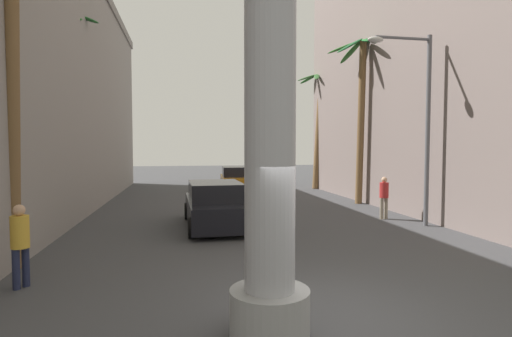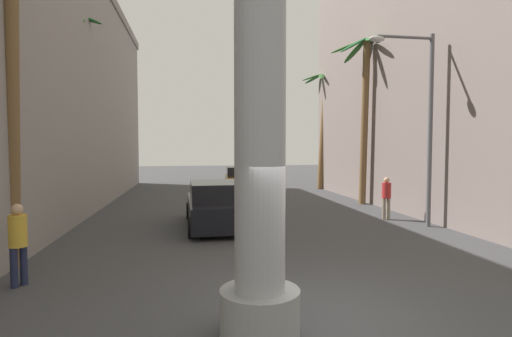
{
  "view_description": "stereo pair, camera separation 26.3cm",
  "coord_description": "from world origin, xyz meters",
  "views": [
    {
      "loc": [
        -2.27,
        -6.11,
        2.76
      ],
      "look_at": [
        0.0,
        6.17,
        2.1
      ],
      "focal_mm": 28.0,
      "sensor_mm": 36.0,
      "label": 1
    },
    {
      "loc": [
        -2.01,
        -6.16,
        2.76
      ],
      "look_at": [
        0.0,
        6.17,
        2.1
      ],
      "focal_mm": 28.0,
      "sensor_mm": 36.0,
      "label": 2
    }
  ],
  "objects": [
    {
      "name": "palm_tree_mid_right",
      "position": [
        6.3,
        12.08,
        5.32
      ],
      "size": [
        3.46,
        3.38,
        8.05
      ],
      "color": "brown",
      "rests_on": "ground"
    },
    {
      "name": "pedestrian_mid_right",
      "position": [
        5.36,
        8.02,
        0.95
      ],
      "size": [
        0.39,
        0.39,
        1.63
      ],
      "color": "gray",
      "rests_on": "ground"
    },
    {
      "name": "ground_plane",
      "position": [
        0.0,
        10.0,
        0.0
      ],
      "size": [
        89.52,
        89.52,
        0.0
      ],
      "primitive_type": "plane",
      "color": "#424244"
    },
    {
      "name": "palm_tree_mid_left",
      "position": [
        -6.65,
        10.78,
        5.08
      ],
      "size": [
        2.43,
        2.31,
        8.22
      ],
      "color": "brown",
      "rests_on": "ground"
    },
    {
      "name": "palm_tree_near_left",
      "position": [
        -5.94,
        3.65,
        5.91
      ],
      "size": [
        2.96,
        3.0,
        9.01
      ],
      "color": "brown",
      "rests_on": "ground"
    },
    {
      "name": "building_right",
      "position": [
        10.38,
        10.63,
        7.13
      ],
      "size": [
        7.63,
        19.59,
        14.24
      ],
      "color": "slate",
      "rests_on": "ground"
    },
    {
      "name": "car_far",
      "position": [
        1.03,
        18.78,
        0.74
      ],
      "size": [
        2.14,
        4.78,
        1.56
      ],
      "color": "black",
      "rests_on": "ground"
    },
    {
      "name": "street_lamp",
      "position": [
        5.79,
        6.52,
        4.04
      ],
      "size": [
        2.37,
        0.28,
        6.63
      ],
      "color": "#59595E",
      "rests_on": "ground"
    },
    {
      "name": "palm_tree_far_right",
      "position": [
        6.71,
        19.47,
        4.52
      ],
      "size": [
        2.8,
        2.66,
        7.72
      ],
      "color": "brown",
      "rests_on": "ground"
    },
    {
      "name": "car_lead",
      "position": [
        -1.16,
        7.71,
        0.74
      ],
      "size": [
        2.11,
        4.68,
        1.56
      ],
      "color": "black",
      "rests_on": "ground"
    },
    {
      "name": "pedestrian_curb_left",
      "position": [
        -5.41,
        2.31,
        0.96
      ],
      "size": [
        0.47,
        0.47,
        1.65
      ],
      "color": "#1E233F",
      "rests_on": "ground"
    }
  ]
}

